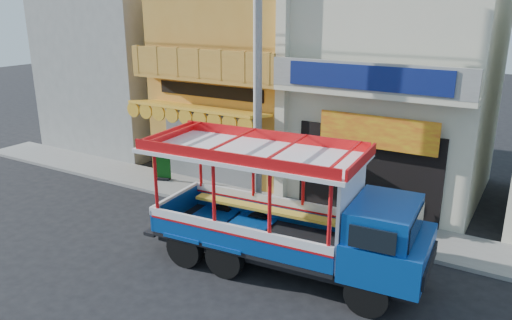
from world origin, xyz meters
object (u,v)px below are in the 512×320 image
(songthaew_truck, at_px, (303,216))
(potted_plant_a, at_px, (358,205))
(utility_pole, at_px, (262,58))
(green_sign, at_px, (163,170))
(potted_plant_c, at_px, (410,216))
(potted_plant_b, at_px, (384,210))

(songthaew_truck, bearing_deg, potted_plant_a, 88.20)
(utility_pole, height_order, songthaew_truck, utility_pole)
(songthaew_truck, height_order, green_sign, songthaew_truck)
(potted_plant_a, relative_size, potted_plant_c, 1.03)
(utility_pole, xyz_separation_m, potted_plant_b, (3.67, 1.01, -4.38))
(green_sign, bearing_deg, potted_plant_a, 2.14)
(green_sign, relative_size, potted_plant_a, 0.97)
(songthaew_truck, xyz_separation_m, potted_plant_c, (1.74, 3.67, -1.01))
(utility_pole, distance_m, potted_plant_c, 6.35)
(songthaew_truck, distance_m, potted_plant_b, 3.86)
(green_sign, bearing_deg, potted_plant_c, 1.56)
(green_sign, xyz_separation_m, potted_plant_a, (7.63, 0.28, 0.09))
(songthaew_truck, height_order, potted_plant_b, songthaew_truck)
(songthaew_truck, xyz_separation_m, potted_plant_a, (0.12, 3.70, -1.00))
(utility_pole, xyz_separation_m, green_sign, (-4.83, 0.82, -4.51))
(potted_plant_b, distance_m, potted_plant_c, 0.76)
(songthaew_truck, relative_size, potted_plant_a, 7.36)
(green_sign, bearing_deg, songthaew_truck, -24.46)
(songthaew_truck, xyz_separation_m, potted_plant_b, (0.98, 3.60, -0.96))
(green_sign, height_order, potted_plant_b, potted_plant_b)
(potted_plant_c, bearing_deg, potted_plant_a, -64.49)
(potted_plant_a, height_order, potted_plant_b, potted_plant_b)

